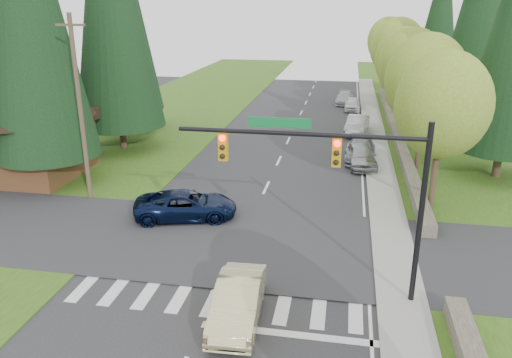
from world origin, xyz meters
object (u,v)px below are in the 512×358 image
(suv_navy, at_px, (186,205))
(parked_car_c, at_px, (357,125))
(parked_car_a, at_px, (361,156))
(parked_car_e, at_px, (345,98))
(parked_car_d, at_px, (352,104))
(parked_car_b, at_px, (361,150))
(sedan_champagne, at_px, (238,301))

(suv_navy, bearing_deg, parked_car_c, -39.29)
(parked_car_a, distance_m, parked_car_e, 22.31)
(parked_car_c, distance_m, parked_car_d, 9.91)
(parked_car_b, height_order, parked_car_d, parked_car_b)
(parked_car_a, xyz_separation_m, parked_car_c, (-0.19, 8.98, 0.00))
(suv_navy, height_order, parked_car_b, suv_navy)
(sedan_champagne, relative_size, suv_navy, 0.85)
(parked_car_b, distance_m, parked_car_d, 17.41)
(parked_car_d, bearing_deg, parked_car_e, 102.88)
(parked_car_d, bearing_deg, parked_car_a, -88.88)
(sedan_champagne, height_order, parked_car_e, sedan_champagne)
(parked_car_a, bearing_deg, parked_car_c, 83.21)
(parked_car_b, height_order, parked_car_c, parked_car_c)
(suv_navy, height_order, parked_car_a, parked_car_a)
(parked_car_b, bearing_deg, parked_car_c, 94.98)
(suv_navy, relative_size, parked_car_b, 1.06)
(sedan_champagne, relative_size, parked_car_d, 1.13)
(sedan_champagne, distance_m, parked_car_d, 37.50)
(parked_car_a, distance_m, parked_car_d, 18.90)
(sedan_champagne, bearing_deg, parked_car_c, 77.97)
(sedan_champagne, relative_size, parked_car_c, 0.95)
(parked_car_a, distance_m, parked_car_b, 1.48)
(parked_car_c, height_order, parked_car_d, parked_car_c)
(sedan_champagne, bearing_deg, parked_car_b, 74.21)
(sedan_champagne, xyz_separation_m, parked_car_e, (3.05, 40.68, -0.09))
(parked_car_a, relative_size, parked_car_d, 1.14)
(sedan_champagne, distance_m, suv_navy, 9.16)
(suv_navy, distance_m, parked_car_c, 21.27)
(suv_navy, distance_m, parked_car_e, 33.53)
(parked_car_a, bearing_deg, parked_car_e, 85.60)
(parked_car_a, height_order, parked_car_c, parked_car_c)
(parked_car_c, distance_m, parked_car_e, 13.34)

